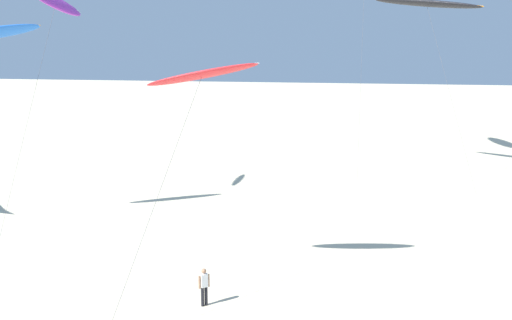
{
  "coord_description": "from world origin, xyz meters",
  "views": [
    {
      "loc": [
        7.46,
        1.52,
        11.35
      ],
      "look_at": [
        3.55,
        24.87,
        6.48
      ],
      "focal_mm": 42.75,
      "sensor_mm": 36.0,
      "label": 1
    }
  ],
  "objects": [
    {
      "name": "flying_kite_0",
      "position": [
        0.83,
        27.05,
        9.68
      ],
      "size": [
        5.0,
        7.59,
        10.43
      ],
      "color": "red",
      "rests_on": "ground"
    },
    {
      "name": "flying_kite_5",
      "position": [
        12.49,
        51.72,
        13.77
      ],
      "size": [
        8.31,
        7.78,
        14.53
      ],
      "color": "black",
      "rests_on": "ground"
    },
    {
      "name": "flying_kite_6",
      "position": [
        -11.66,
        38.67,
        13.37
      ],
      "size": [
        2.3,
        11.17,
        14.62
      ],
      "color": "purple",
      "rests_on": "ground"
    },
    {
      "name": "person_foreground_walker",
      "position": [
        1.28,
        25.08,
        0.92
      ],
      "size": [
        0.42,
        0.35,
        1.67
      ],
      "color": "black",
      "rests_on": "ground"
    }
  ]
}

